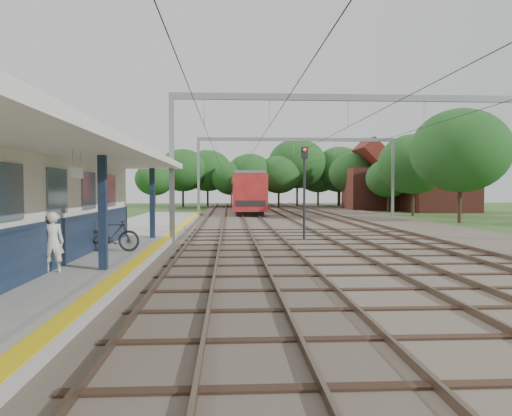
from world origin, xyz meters
name	(u,v)px	position (x,y,z in m)	size (l,w,h in m)	color
ground	(371,345)	(0.00, 0.00, 0.00)	(160.00, 160.00, 0.00)	#2D4C1E
ballast_bed	(312,222)	(4.00, 30.00, 0.05)	(18.00, 90.00, 0.10)	#473D33
platform	(112,244)	(-7.50, 14.00, 0.17)	(5.00, 52.00, 0.35)	gray
yellow_stripe	(164,240)	(-5.25, 14.00, 0.35)	(0.45, 52.00, 0.01)	yellow
station_building	(9,208)	(-8.88, 7.00, 2.04)	(3.41, 18.00, 3.40)	beige
canopy	(33,152)	(-7.77, 6.00, 3.64)	(6.40, 20.00, 3.44)	#111E36
rail_tracks	(279,220)	(1.50, 30.00, 0.18)	(11.80, 88.00, 0.15)	brown
catenary_system	(315,145)	(3.39, 25.28, 5.51)	(17.22, 88.00, 7.00)	gray
tree_band	(277,171)	(3.84, 57.12, 4.92)	(31.72, 30.88, 8.82)	#382619
house_near	(440,185)	(21.00, 46.00, 2.99)	(7.00, 6.12, 7.89)	brown
house_far	(379,183)	(16.00, 52.00, 3.23)	(8.00, 6.12, 8.66)	brown
person	(52,242)	(-7.15, 5.58, 1.18)	(0.60, 0.39, 1.65)	silver
bicycle	(112,235)	(-6.58, 10.02, 0.95)	(0.56, 1.99, 1.19)	black
train	(244,191)	(-0.50, 54.82, 2.28)	(3.13, 39.00, 4.10)	black
signal_post	(304,180)	(1.35, 16.38, 3.02)	(0.33, 0.28, 4.68)	black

